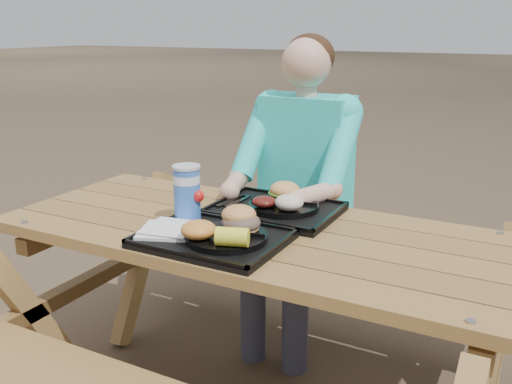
% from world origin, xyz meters
% --- Properties ---
extents(picnic_table, '(1.80, 1.49, 0.75)m').
position_xyz_m(picnic_table, '(0.00, 0.00, 0.38)').
color(picnic_table, '#999999').
rests_on(picnic_table, ground).
extents(tray_near, '(0.45, 0.35, 0.02)m').
position_xyz_m(tray_near, '(-0.06, -0.19, 0.76)').
color(tray_near, black).
rests_on(tray_near, picnic_table).
extents(tray_far, '(0.45, 0.35, 0.02)m').
position_xyz_m(tray_far, '(-0.01, 0.18, 0.76)').
color(tray_far, black).
rests_on(tray_far, picnic_table).
extents(plate_near, '(0.26, 0.26, 0.02)m').
position_xyz_m(plate_near, '(-0.00, -0.19, 0.78)').
color(plate_near, black).
rests_on(plate_near, tray_near).
extents(plate_far, '(0.26, 0.26, 0.02)m').
position_xyz_m(plate_far, '(0.02, 0.19, 0.78)').
color(plate_far, black).
rests_on(plate_far, tray_far).
extents(napkin_stack, '(0.22, 0.22, 0.02)m').
position_xyz_m(napkin_stack, '(-0.21, -0.22, 0.78)').
color(napkin_stack, white).
rests_on(napkin_stack, tray_near).
extents(soda_cup, '(0.09, 0.09, 0.18)m').
position_xyz_m(soda_cup, '(-0.22, -0.08, 0.86)').
color(soda_cup, '#1850B6').
rests_on(soda_cup, tray_near).
extents(condiment_bbq, '(0.06, 0.06, 0.03)m').
position_xyz_m(condiment_bbq, '(-0.06, -0.07, 0.79)').
color(condiment_bbq, black).
rests_on(condiment_bbq, tray_near).
extents(condiment_mustard, '(0.05, 0.05, 0.03)m').
position_xyz_m(condiment_mustard, '(-0.01, -0.06, 0.79)').
color(condiment_mustard, gold).
rests_on(condiment_mustard, tray_near).
extents(sandwich, '(0.12, 0.12, 0.12)m').
position_xyz_m(sandwich, '(0.02, -0.13, 0.85)').
color(sandwich, '#D08B49').
rests_on(sandwich, plate_near).
extents(mac_cheese, '(0.11, 0.11, 0.06)m').
position_xyz_m(mac_cheese, '(-0.06, -0.26, 0.82)').
color(mac_cheese, gold).
rests_on(mac_cheese, plate_near).
extents(corn_cob, '(0.12, 0.12, 0.06)m').
position_xyz_m(corn_cob, '(0.06, -0.27, 0.82)').
color(corn_cob, yellow).
rests_on(corn_cob, plate_near).
extents(cutlery_far, '(0.03, 0.17, 0.01)m').
position_xyz_m(cutlery_far, '(-0.17, 0.18, 0.77)').
color(cutlery_far, black).
rests_on(cutlery_far, tray_far).
extents(burger, '(0.11, 0.11, 0.10)m').
position_xyz_m(burger, '(-0.00, 0.24, 0.84)').
color(burger, '#E59D51').
rests_on(burger, plate_far).
extents(baked_beans, '(0.09, 0.09, 0.04)m').
position_xyz_m(baked_beans, '(-0.03, 0.11, 0.81)').
color(baked_beans, '#561511').
rests_on(baked_beans, plate_far).
extents(potato_salad, '(0.10, 0.10, 0.06)m').
position_xyz_m(potato_salad, '(0.07, 0.12, 0.82)').
color(potato_salad, beige).
rests_on(potato_salad, plate_far).
extents(diner, '(0.48, 0.84, 1.28)m').
position_xyz_m(diner, '(-0.09, 0.64, 0.64)').
color(diner, teal).
rests_on(diner, ground).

